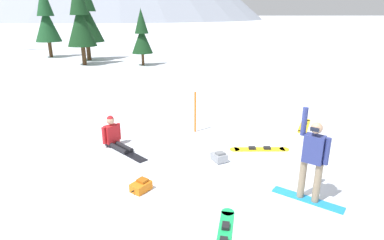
{
  "coord_description": "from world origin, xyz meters",
  "views": [
    {
      "loc": [
        -1.5,
        -7.15,
        3.9
      ],
      "look_at": [
        -1.22,
        1.39,
        1.0
      ],
      "focal_mm": 29.72,
      "sensor_mm": 36.0,
      "label": 1
    }
  ],
  "objects": [
    {
      "name": "snowboarder_midground",
      "position": [
        -3.55,
        1.85,
        0.33
      ],
      "size": [
        1.45,
        1.52,
        0.97
      ],
      "color": "black",
      "rests_on": "ground_plane"
    },
    {
      "name": "backpack_grey",
      "position": [
        -0.49,
        0.78,
        0.13
      ],
      "size": [
        0.48,
        0.55,
        0.28
      ],
      "color": "gray",
      "rests_on": "ground_plane"
    },
    {
      "name": "loose_snowboard_near_right",
      "position": [
        2.92,
        3.52,
        0.02
      ],
      "size": [
        1.02,
        1.66,
        0.09
      ],
      "color": "yellow",
      "rests_on": "ground_plane"
    },
    {
      "name": "backpack_orange",
      "position": [
        -2.46,
        -0.69,
        0.12
      ],
      "size": [
        0.53,
        0.55,
        0.27
      ],
      "color": "orange",
      "rests_on": "ground_plane"
    },
    {
      "name": "pine_tree_slender",
      "position": [
        -9.1,
        18.11,
        3.55
      ],
      "size": [
        2.18,
        2.18,
        6.52
      ],
      "color": "#472D19",
      "rests_on": "ground_plane"
    },
    {
      "name": "snowboarder_foreground",
      "position": [
        1.23,
        -1.2,
        0.99
      ],
      "size": [
        1.39,
        1.16,
        2.07
      ],
      "color": "#1E8CD8",
      "rests_on": "ground_plane"
    },
    {
      "name": "loose_snowboard_near_left",
      "position": [
        0.81,
        1.49,
        0.02
      ],
      "size": [
        1.79,
        0.33,
        0.09
      ],
      "color": "yellow",
      "rests_on": "ground_plane"
    },
    {
      "name": "ground_plane",
      "position": [
        0.0,
        0.0,
        0.0
      ],
      "size": [
        800.0,
        800.0,
        0.0
      ],
      "primitive_type": "plane",
      "color": "silver"
    },
    {
      "name": "pine_tree_young",
      "position": [
        -9.45,
        20.73,
        3.81
      ],
      "size": [
        2.84,
        2.84,
        6.99
      ],
      "color": "#472D19",
      "rests_on": "ground_plane"
    },
    {
      "name": "trail_marker_pole",
      "position": [
        -1.06,
        3.09,
        0.7
      ],
      "size": [
        0.06,
        0.06,
        1.4
      ],
      "primitive_type": "cylinder",
      "color": "orange",
      "rests_on": "ground_plane"
    },
    {
      "name": "pine_tree_twin",
      "position": [
        -13.46,
        22.75,
        3.44
      ],
      "size": [
        2.24,
        2.24,
        6.32
      ],
      "color": "#472D19",
      "rests_on": "ground_plane"
    },
    {
      "name": "pine_tree_leaning",
      "position": [
        -4.49,
        17.71,
        2.29
      ],
      "size": [
        1.6,
        1.6,
        4.2
      ],
      "color": "#472D19",
      "rests_on": "ground_plane"
    },
    {
      "name": "loose_snowboard_far_spare",
      "position": [
        -0.74,
        -2.33,
        0.02
      ],
      "size": [
        0.63,
        1.74,
        0.09
      ],
      "color": "#19B259",
      "rests_on": "ground_plane"
    }
  ]
}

